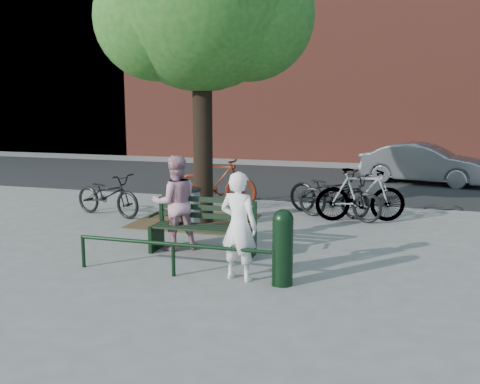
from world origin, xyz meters
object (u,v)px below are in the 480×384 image
(litter_bin, at_px, (191,209))
(parked_car, at_px, (424,164))
(bicycle_c, at_px, (339,196))
(park_bench, at_px, (204,225))
(person_right, at_px, (175,203))
(person_left, at_px, (239,226))
(bollard, at_px, (283,245))

(litter_bin, height_order, parked_car, parked_car)
(bicycle_c, bearing_deg, park_bench, 165.99)
(park_bench, xyz_separation_m, person_right, (-0.54, 0.07, 0.33))
(person_left, distance_m, parked_car, 10.54)
(parked_car, bearing_deg, person_right, 168.41)
(park_bench, bearing_deg, litter_bin, 119.39)
(park_bench, distance_m, person_right, 0.64)
(person_right, bearing_deg, litter_bin, -111.90)
(person_right, distance_m, bollard, 2.50)
(park_bench, xyz_separation_m, parked_car, (3.82, 9.01, 0.14))
(bicycle_c, height_order, parked_car, parked_car)
(bollard, relative_size, bicycle_c, 0.56)
(person_left, bearing_deg, parked_car, -93.33)
(person_right, xyz_separation_m, bollard, (2.14, -1.26, -0.24))
(person_left, height_order, litter_bin, person_left)
(person_left, relative_size, person_right, 0.96)
(park_bench, bearing_deg, bicycle_c, 59.64)
(park_bench, height_order, litter_bin, park_bench)
(person_left, bearing_deg, bollard, -172.49)
(litter_bin, xyz_separation_m, parked_car, (4.64, 7.56, 0.20))
(person_left, bearing_deg, bicycle_c, -89.73)
(person_right, height_order, bicycle_c, person_right)
(park_bench, distance_m, person_left, 1.51)
(person_left, distance_m, person_right, 1.92)
(bicycle_c, bearing_deg, parked_car, -2.10)
(person_left, relative_size, parked_car, 0.42)
(bollard, xyz_separation_m, litter_bin, (-2.42, 2.63, -0.15))
(litter_bin, distance_m, bicycle_c, 3.25)
(parked_car, bearing_deg, person_left, 178.63)
(bollard, xyz_separation_m, parked_car, (2.22, 10.19, 0.04))
(bicycle_c, bearing_deg, bollard, -167.46)
(person_left, xyz_separation_m, person_right, (-1.49, 1.20, 0.03))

